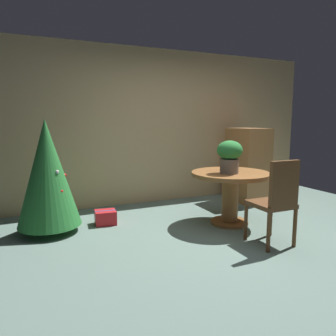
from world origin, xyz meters
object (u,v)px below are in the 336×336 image
(wooden_chair_near, at_px, (276,199))
(holiday_tree, at_px, (47,173))
(wooden_cabinet, at_px, (247,165))
(flower_vase, at_px, (230,155))
(round_dining_table, at_px, (230,187))
(gift_box_red, at_px, (106,217))

(wooden_chair_near, relative_size, holiday_tree, 0.69)
(holiday_tree, relative_size, wooden_cabinet, 1.12)
(holiday_tree, bearing_deg, flower_vase, -17.96)
(round_dining_table, height_order, holiday_tree, holiday_tree)
(wooden_chair_near, height_order, wooden_cabinet, wooden_cabinet)
(wooden_chair_near, bearing_deg, round_dining_table, 90.00)
(holiday_tree, xyz_separation_m, gift_box_red, (0.72, 0.02, -0.67))
(gift_box_red, bearing_deg, wooden_chair_near, -44.54)
(holiday_tree, bearing_deg, round_dining_table, -15.81)
(wooden_cabinet, bearing_deg, wooden_chair_near, -119.26)
(flower_vase, bearing_deg, wooden_chair_near, -84.61)
(round_dining_table, relative_size, holiday_tree, 0.74)
(wooden_cabinet, bearing_deg, gift_box_red, -173.81)
(holiday_tree, distance_m, gift_box_red, 0.98)
(round_dining_table, bearing_deg, flower_vase, -137.74)
(flower_vase, relative_size, holiday_tree, 0.30)
(flower_vase, xyz_separation_m, wooden_cabinet, (1.10, 1.02, -0.33))
(flower_vase, xyz_separation_m, wooden_chair_near, (0.08, -0.80, -0.42))
(round_dining_table, bearing_deg, wooden_cabinet, 42.96)
(round_dining_table, distance_m, wooden_cabinet, 1.40)
(gift_box_red, bearing_deg, wooden_cabinet, 6.19)
(flower_vase, bearing_deg, round_dining_table, 42.26)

